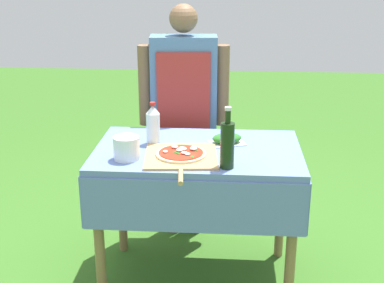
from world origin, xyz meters
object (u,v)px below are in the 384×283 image
(person_cook, at_px, (184,104))
(water_bottle, at_px, (153,124))
(herb_container, at_px, (227,139))
(mixing_tub, at_px, (126,148))
(prep_table, at_px, (198,171))
(oil_bottle, at_px, (227,144))
(pizza_on_peel, at_px, (181,155))

(person_cook, relative_size, water_bottle, 6.48)
(herb_container, height_order, mixing_tub, mixing_tub)
(prep_table, bearing_deg, water_bottle, 164.87)
(prep_table, xyz_separation_m, oil_bottle, (0.16, -0.26, 0.25))
(mixing_tub, bearing_deg, water_bottle, 67.47)
(water_bottle, xyz_separation_m, herb_container, (0.41, 0.03, -0.08))
(water_bottle, bearing_deg, person_cook, 76.18)
(oil_bottle, xyz_separation_m, mixing_tub, (-0.51, 0.08, -0.06))
(prep_table, distance_m, water_bottle, 0.35)
(water_bottle, xyz_separation_m, mixing_tub, (-0.10, -0.25, -0.05))
(person_cook, relative_size, oil_bottle, 4.94)
(water_bottle, bearing_deg, oil_bottle, -38.85)
(water_bottle, bearing_deg, pizza_on_peel, -50.74)
(person_cook, xyz_separation_m, mixing_tub, (-0.23, -0.76, -0.03))
(oil_bottle, bearing_deg, pizza_on_peel, 153.47)
(oil_bottle, distance_m, water_bottle, 0.53)
(person_cook, distance_m, oil_bottle, 0.89)
(oil_bottle, xyz_separation_m, herb_container, (-0.00, 0.36, -0.10))
(pizza_on_peel, bearing_deg, mixing_tub, -177.50)
(oil_bottle, bearing_deg, person_cook, 108.72)
(prep_table, bearing_deg, mixing_tub, -153.00)
(person_cook, height_order, mixing_tub, person_cook)
(person_cook, bearing_deg, prep_table, 98.09)
(person_cook, bearing_deg, herb_container, 115.95)
(pizza_on_peel, height_order, herb_container, herb_container)
(pizza_on_peel, height_order, mixing_tub, mixing_tub)
(prep_table, relative_size, pizza_on_peel, 2.04)
(herb_container, distance_m, mixing_tub, 0.58)
(prep_table, height_order, herb_container, herb_container)
(pizza_on_peel, relative_size, water_bottle, 2.35)
(prep_table, bearing_deg, herb_container, 31.03)
(water_bottle, relative_size, mixing_tub, 1.77)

